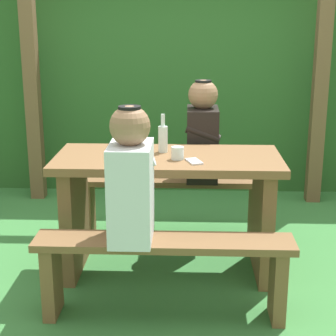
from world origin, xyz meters
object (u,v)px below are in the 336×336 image
Objects in this scene: picnic_table at (168,194)px; bench_far at (171,195)px; person_white_shirt at (131,179)px; drinking_glass at (178,153)px; person_black_coat at (202,134)px; bottle_right at (163,138)px; cell_phone at (194,161)px; bench_near at (164,262)px; bottle_left at (133,142)px.

picnic_table is 0.60m from bench_far.
drinking_glass is at bearing 64.47° from person_white_shirt.
picnic_table is at bearing -111.65° from person_black_coat.
bottle_right is 0.33m from cell_phone.
person_white_shirt is at bearing -106.84° from picnic_table.
bottle_right is at bearing 78.55° from person_white_shirt.
bench_near is 5.83× the size of bottle_left.
drinking_glass is at bearing -52.59° from picnic_table.
person_white_shirt is 1.20m from person_black_coat.
bottle_left is 0.98× the size of bottle_right.
bottle_right is at bearing 109.56° from picnic_table.
bottle_right is (-0.04, 0.10, 0.34)m from picnic_table.
bottle_right is at bearing -94.42° from bench_far.
person_black_coat is (0.22, -0.00, 0.46)m from bench_far.
bottle_right reaches higher than cell_phone.
bottle_right is at bearing 109.86° from cell_phone.
person_white_shirt reaches higher than bottle_left.
bottle_left is (-0.21, -0.04, 0.35)m from picnic_table.
cell_phone reaches higher than picnic_table.
cell_phone is at bearing -32.53° from drinking_glass.
person_black_coat is 0.71m from cell_phone.
drinking_glass reaches higher than picnic_table.
cell_phone is at bearing 51.95° from person_white_shirt.
picnic_table is 0.60m from bench_near.
bottle_right reaches higher than drinking_glass.
person_white_shirt reaches higher than bench_far.
bench_far is 10.00× the size of cell_phone.
picnic_table is 5.74× the size of bottle_right.
bench_far is 18.03× the size of drinking_glass.
person_white_shirt reaches higher than picnic_table.
picnic_table is 1.00× the size of bench_near.
bench_far is 1.95× the size of person_white_shirt.
drinking_glass is at bearing -61.84° from bottle_right.
person_white_shirt is at bearing -85.27° from bottle_left.
bench_far is 0.81m from drinking_glass.
picnic_table is 1.95× the size of person_black_coat.
picnic_table is at bearing 127.41° from drinking_glass.
bottle_left reaches higher than picnic_table.
bottle_left is 0.40m from cell_phone.
bench_far is at bearing 83.80° from cell_phone.
cell_phone is at bearing 69.45° from bench_near.
bottle_left is (-0.28, 0.04, 0.06)m from drinking_glass.
person_white_shirt is 0.54m from drinking_glass.
drinking_glass is 0.21m from bottle_right.
person_black_coat is at bearing 60.68° from bottle_right.
cell_phone reaches higher than bench_near.
bench_near is 0.64m from cell_phone.
person_black_coat is at bearing 68.35° from picnic_table.
bench_far is 5.74× the size of bottle_right.
bottle_left is (-0.04, 0.52, 0.08)m from person_white_shirt.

